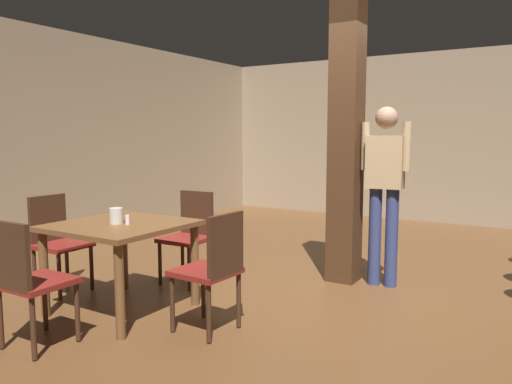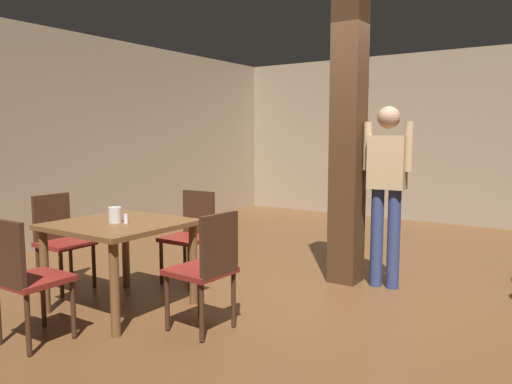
{
  "view_description": "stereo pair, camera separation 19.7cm",
  "coord_description": "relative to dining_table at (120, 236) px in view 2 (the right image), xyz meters",
  "views": [
    {
      "loc": [
        1.63,
        -4.11,
        1.46
      ],
      "look_at": [
        -0.76,
        -0.22,
        0.93
      ],
      "focal_mm": 35.0,
      "sensor_mm": 36.0,
      "label": 1
    },
    {
      "loc": [
        1.8,
        -4.0,
        1.46
      ],
      "look_at": [
        -0.76,
        -0.22,
        0.93
      ],
      "focal_mm": 35.0,
      "sensor_mm": 36.0,
      "label": 2
    }
  ],
  "objects": [
    {
      "name": "ground_plane",
      "position": [
        1.42,
        1.26,
        -0.62
      ],
      "size": [
        10.8,
        10.8,
        0.0
      ],
      "primitive_type": "plane",
      "color": "brown"
    },
    {
      "name": "wall_back",
      "position": [
        1.42,
        5.76,
        0.78
      ],
      "size": [
        8.0,
        0.1,
        2.8
      ],
      "primitive_type": "cube",
      "color": "gray",
      "rests_on": "ground_plane"
    },
    {
      "name": "wall_left",
      "position": [
        -2.58,
        1.26,
        0.78
      ],
      "size": [
        0.1,
        9.0,
        2.8
      ],
      "primitive_type": "cube",
      "color": "gray",
      "rests_on": "ground_plane"
    },
    {
      "name": "pillar",
      "position": [
        1.24,
        1.78,
        0.78
      ],
      "size": [
        0.28,
        0.28,
        2.8
      ],
      "primitive_type": "cube",
      "color": "#422816",
      "rests_on": "ground_plane"
    },
    {
      "name": "dining_table",
      "position": [
        0.0,
        0.0,
        0.0
      ],
      "size": [
        0.99,
        0.99,
        0.74
      ],
      "color": "brown",
      "rests_on": "ground_plane"
    },
    {
      "name": "chair_west",
      "position": [
        -0.88,
        0.04,
        -0.12
      ],
      "size": [
        0.42,
        0.42,
        0.89
      ],
      "color": "maroon",
      "rests_on": "ground_plane"
    },
    {
      "name": "chair_north",
      "position": [
        -0.02,
        0.91,
        -0.12
      ],
      "size": [
        0.44,
        0.44,
        0.89
      ],
      "color": "maroon",
      "rests_on": "ground_plane"
    },
    {
      "name": "chair_east",
      "position": [
        0.92,
        0.02,
        -0.12
      ],
      "size": [
        0.44,
        0.44,
        0.89
      ],
      "color": "maroon",
      "rests_on": "ground_plane"
    },
    {
      "name": "chair_south",
      "position": [
        0.04,
        -0.87,
        -0.12
      ],
      "size": [
        0.43,
        0.43,
        0.89
      ],
      "color": "maroon",
      "rests_on": "ground_plane"
    },
    {
      "name": "napkin_cup",
      "position": [
        -0.01,
        -0.04,
        0.18
      ],
      "size": [
        0.11,
        0.11,
        0.13
      ],
      "primitive_type": "cylinder",
      "color": "beige",
      "rests_on": "dining_table"
    },
    {
      "name": "salt_shaker",
      "position": [
        0.1,
        -0.02,
        0.15
      ],
      "size": [
        0.03,
        0.03,
        0.08
      ],
      "primitive_type": "cylinder",
      "color": "silver",
      "rests_on": "dining_table"
    },
    {
      "name": "standing_person",
      "position": [
        1.62,
        1.82,
        0.38
      ],
      "size": [
        0.47,
        0.23,
        1.72
      ],
      "color": "tan",
      "rests_on": "ground_plane"
    }
  ]
}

